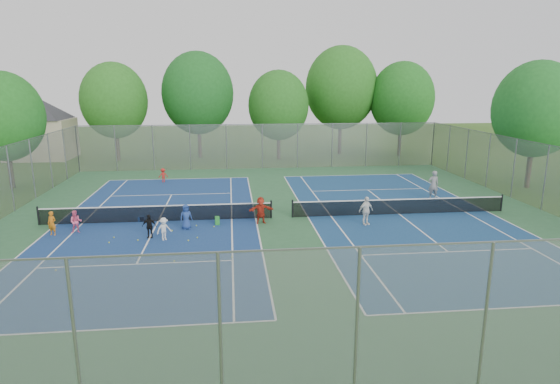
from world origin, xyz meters
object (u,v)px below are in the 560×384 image
Objects in this scene: net_right at (399,207)px; ball_hopper at (217,221)px; net_left at (158,214)px; ball_crate at (141,219)px; instructor at (433,185)px.

net_right reaches higher than ball_hopper.
net_left is 14.00m from net_right.
ball_hopper reaches higher than ball_crate.
instructor reaches higher than ball_hopper.
net_left is 1.00× the size of net_right.
ball_crate is 18.84m from instructor.
net_left is 1.02m from ball_crate.
instructor is at bearing 44.03° from net_right.
ball_crate is at bearing 164.83° from ball_hopper.
ball_crate is at bearing 179.31° from net_right.
net_left is at bearing 163.57° from ball_hopper.
net_right is 6.74× the size of instructor.
ball_hopper is (-10.67, -0.98, -0.22)m from net_right.
net_right reaches higher than ball_crate.
instructor is at bearing 17.30° from ball_hopper.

